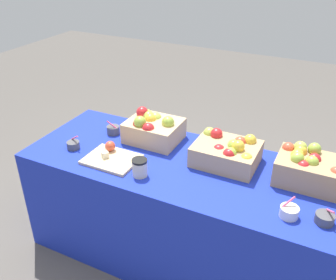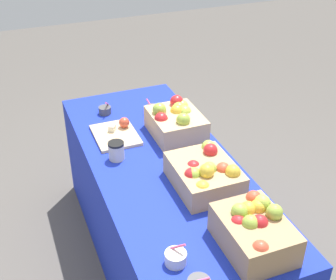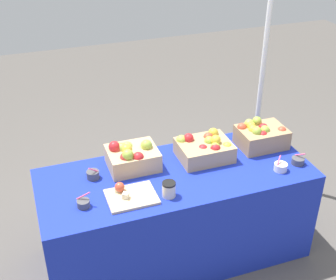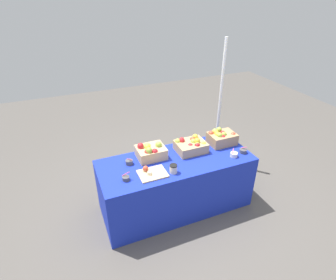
{
  "view_description": "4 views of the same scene",
  "coord_description": "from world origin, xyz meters",
  "px_view_note": "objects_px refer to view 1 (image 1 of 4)",
  "views": [
    {
      "loc": [
        0.8,
        -1.74,
        1.96
      ],
      "look_at": [
        -0.1,
        0.07,
        0.83
      ],
      "focal_mm": 40.08,
      "sensor_mm": 36.0,
      "label": 1
    },
    {
      "loc": [
        1.94,
        -0.73,
        2.17
      ],
      "look_at": [
        -0.12,
        0.07,
        0.8
      ],
      "focal_mm": 49.33,
      "sensor_mm": 36.0,
      "label": 2
    },
    {
      "loc": [
        -0.91,
        -2.42,
        2.54
      ],
      "look_at": [
        -0.06,
        -0.01,
        1.02
      ],
      "focal_mm": 48.7,
      "sensor_mm": 36.0,
      "label": 3
    },
    {
      "loc": [
        -1.17,
        -2.54,
        2.62
      ],
      "look_at": [
        -0.1,
        0.02,
        1.03
      ],
      "focal_mm": 29.36,
      "sensor_mm": 36.0,
      "label": 4
    }
  ],
  "objects_px": {
    "apple_crate_middle": "(227,152)",
    "sample_bowl_mid": "(289,212)",
    "apple_crate_right": "(152,128)",
    "coffee_cup": "(140,167)",
    "cutting_board_front": "(111,157)",
    "sample_bowl_extra": "(113,130)",
    "sample_bowl_near": "(73,145)",
    "sample_bowl_far": "(325,218)",
    "apple_crate_left": "(308,168)"
  },
  "relations": [
    {
      "from": "apple_crate_middle",
      "to": "sample_bowl_mid",
      "type": "xyz_separation_m",
      "value": [
        0.43,
        -0.33,
        -0.05
      ]
    },
    {
      "from": "apple_crate_middle",
      "to": "apple_crate_right",
      "type": "relative_size",
      "value": 1.09
    },
    {
      "from": "apple_crate_right",
      "to": "coffee_cup",
      "type": "xyz_separation_m",
      "value": [
        0.14,
        -0.4,
        -0.04
      ]
    },
    {
      "from": "apple_crate_right",
      "to": "cutting_board_front",
      "type": "relative_size",
      "value": 1.1
    },
    {
      "from": "cutting_board_front",
      "to": "sample_bowl_extra",
      "type": "xyz_separation_m",
      "value": [
        -0.18,
        0.29,
        0.01
      ]
    },
    {
      "from": "sample_bowl_near",
      "to": "sample_bowl_far",
      "type": "relative_size",
      "value": 1.09
    },
    {
      "from": "apple_crate_right",
      "to": "sample_bowl_far",
      "type": "bearing_deg",
      "value": -17.67
    },
    {
      "from": "sample_bowl_near",
      "to": "sample_bowl_mid",
      "type": "relative_size",
      "value": 1.0
    },
    {
      "from": "apple_crate_left",
      "to": "sample_bowl_far",
      "type": "xyz_separation_m",
      "value": [
        0.13,
        -0.31,
        -0.06
      ]
    },
    {
      "from": "apple_crate_left",
      "to": "coffee_cup",
      "type": "height_order",
      "value": "apple_crate_left"
    },
    {
      "from": "sample_bowl_mid",
      "to": "sample_bowl_extra",
      "type": "distance_m",
      "value": 1.29
    },
    {
      "from": "apple_crate_middle",
      "to": "sample_bowl_far",
      "type": "bearing_deg",
      "value": -26.94
    },
    {
      "from": "apple_crate_right",
      "to": "cutting_board_front",
      "type": "distance_m",
      "value": 0.36
    },
    {
      "from": "sample_bowl_far",
      "to": "sample_bowl_extra",
      "type": "height_order",
      "value": "sample_bowl_extra"
    },
    {
      "from": "apple_crate_middle",
      "to": "apple_crate_right",
      "type": "xyz_separation_m",
      "value": [
        -0.54,
        0.06,
        0.01
      ]
    },
    {
      "from": "sample_bowl_extra",
      "to": "coffee_cup",
      "type": "xyz_separation_m",
      "value": [
        0.42,
        -0.36,
        0.02
      ]
    },
    {
      "from": "apple_crate_middle",
      "to": "coffee_cup",
      "type": "relative_size",
      "value": 3.61
    },
    {
      "from": "sample_bowl_near",
      "to": "apple_crate_right",
      "type": "bearing_deg",
      "value": 39.71
    },
    {
      "from": "apple_crate_middle",
      "to": "cutting_board_front",
      "type": "height_order",
      "value": "apple_crate_middle"
    },
    {
      "from": "sample_bowl_far",
      "to": "cutting_board_front",
      "type": "bearing_deg",
      "value": 178.87
    },
    {
      "from": "apple_crate_left",
      "to": "sample_bowl_extra",
      "type": "relative_size",
      "value": 3.33
    },
    {
      "from": "sample_bowl_near",
      "to": "coffee_cup",
      "type": "bearing_deg",
      "value": -7.88
    },
    {
      "from": "apple_crate_left",
      "to": "apple_crate_middle",
      "type": "height_order",
      "value": "apple_crate_left"
    },
    {
      "from": "cutting_board_front",
      "to": "sample_bowl_mid",
      "type": "distance_m",
      "value": 1.07
    },
    {
      "from": "cutting_board_front",
      "to": "coffee_cup",
      "type": "xyz_separation_m",
      "value": [
        0.24,
        -0.07,
        0.04
      ]
    },
    {
      "from": "sample_bowl_extra",
      "to": "coffee_cup",
      "type": "distance_m",
      "value": 0.55
    },
    {
      "from": "sample_bowl_near",
      "to": "sample_bowl_extra",
      "type": "bearing_deg",
      "value": 67.58
    },
    {
      "from": "apple_crate_left",
      "to": "sample_bowl_near",
      "type": "distance_m",
      "value": 1.42
    },
    {
      "from": "sample_bowl_far",
      "to": "coffee_cup",
      "type": "height_order",
      "value": "coffee_cup"
    },
    {
      "from": "apple_crate_left",
      "to": "sample_bowl_far",
      "type": "bearing_deg",
      "value": -67.16
    },
    {
      "from": "apple_crate_middle",
      "to": "sample_bowl_extra",
      "type": "height_order",
      "value": "apple_crate_middle"
    },
    {
      "from": "apple_crate_left",
      "to": "cutting_board_front",
      "type": "relative_size",
      "value": 1.11
    },
    {
      "from": "coffee_cup",
      "to": "sample_bowl_far",
      "type": "bearing_deg",
      "value": 2.66
    },
    {
      "from": "apple_crate_right",
      "to": "sample_bowl_mid",
      "type": "relative_size",
      "value": 3.36
    },
    {
      "from": "sample_bowl_extra",
      "to": "coffee_cup",
      "type": "relative_size",
      "value": 1.01
    },
    {
      "from": "sample_bowl_mid",
      "to": "coffee_cup",
      "type": "height_order",
      "value": "coffee_cup"
    },
    {
      "from": "sample_bowl_near",
      "to": "sample_bowl_extra",
      "type": "height_order",
      "value": "sample_bowl_extra"
    },
    {
      "from": "apple_crate_right",
      "to": "sample_bowl_extra",
      "type": "distance_m",
      "value": 0.29
    },
    {
      "from": "apple_crate_left",
      "to": "sample_bowl_far",
      "type": "height_order",
      "value": "apple_crate_left"
    },
    {
      "from": "apple_crate_left",
      "to": "sample_bowl_extra",
      "type": "xyz_separation_m",
      "value": [
        -1.28,
        -0.0,
        -0.06
      ]
    },
    {
      "from": "apple_crate_left",
      "to": "sample_bowl_extra",
      "type": "distance_m",
      "value": 1.28
    },
    {
      "from": "apple_crate_middle",
      "to": "sample_bowl_near",
      "type": "bearing_deg",
      "value": -163.82
    },
    {
      "from": "apple_crate_left",
      "to": "sample_bowl_near",
      "type": "relative_size",
      "value": 3.41
    },
    {
      "from": "apple_crate_right",
      "to": "sample_bowl_far",
      "type": "xyz_separation_m",
      "value": [
        1.13,
        -0.36,
        -0.06
      ]
    },
    {
      "from": "cutting_board_front",
      "to": "sample_bowl_near",
      "type": "xyz_separation_m",
      "value": [
        -0.29,
        0.0,
        0.01
      ]
    },
    {
      "from": "cutting_board_front",
      "to": "sample_bowl_mid",
      "type": "bearing_deg",
      "value": -2.96
    },
    {
      "from": "apple_crate_middle",
      "to": "sample_bowl_mid",
      "type": "relative_size",
      "value": 3.65
    },
    {
      "from": "sample_bowl_far",
      "to": "apple_crate_middle",
      "type": "bearing_deg",
      "value": 153.06
    },
    {
      "from": "apple_crate_left",
      "to": "sample_bowl_mid",
      "type": "bearing_deg",
      "value": -95.01
    },
    {
      "from": "apple_crate_right",
      "to": "coffee_cup",
      "type": "height_order",
      "value": "apple_crate_right"
    }
  ]
}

